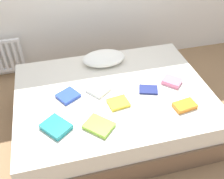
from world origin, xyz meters
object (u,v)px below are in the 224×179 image
textbook_teal (56,127)px  textbook_orange (185,106)px  pillow (104,58)px  textbook_navy (148,90)px  radiator (1,57)px  bed (113,109)px  textbook_lime (99,126)px  textbook_yellow (118,103)px  textbook_white (98,90)px  textbook_pink (172,81)px  textbook_blue (68,96)px

textbook_teal → textbook_orange: 1.20m
textbook_orange → pillow: bearing=114.0°
textbook_navy → textbook_teal: (-0.96, -0.28, 0.01)m
radiator → bed: bearing=-44.7°
textbook_lime → bed: bearing=106.5°
bed → textbook_yellow: 0.33m
textbook_white → textbook_orange: bearing=-67.3°
textbook_teal → radiator: bearing=163.5°
radiator → pillow: 1.43m
textbook_navy → textbook_pink: textbook_pink is taller
textbook_pink → textbook_orange: bearing=-50.6°
textbook_white → textbook_lime: 0.49m
bed → textbook_yellow: bearing=-90.0°
textbook_yellow → textbook_blue: bearing=146.2°
bed → textbook_teal: size_ratio=8.53×
bed → textbook_teal: 0.76m
bed → textbook_pink: 0.69m
radiator → textbook_navy: size_ratio=2.98×
textbook_blue → textbook_lime: (0.21, -0.46, 0.00)m
textbook_navy → bed: bearing=-173.9°
bed → textbook_navy: bearing=-12.6°
textbook_blue → textbook_teal: bearing=-142.0°
pillow → textbook_yellow: bearing=-91.6°
textbook_white → textbook_pink: size_ratio=1.01×
textbook_navy → textbook_teal: size_ratio=0.80×
radiator → textbook_white: size_ratio=2.99×
textbook_blue → textbook_yellow: textbook_blue is taller
textbook_navy → textbook_blue: (-0.81, 0.10, 0.01)m
pillow → textbook_orange: pillow is taller
radiator → textbook_pink: 2.22m
textbook_white → textbook_orange: size_ratio=0.90×
textbook_navy → textbook_yellow: (-0.35, -0.12, 0.00)m
textbook_teal → textbook_pink: bearing=67.3°
textbook_yellow → textbook_white: bearing=113.9°
textbook_blue → textbook_lime: textbook_lime is taller
textbook_navy → textbook_white: textbook_white is taller
pillow → textbook_lime: size_ratio=2.06×
bed → textbook_pink: bearing=-2.7°
bed → textbook_yellow: size_ratio=10.57×
textbook_orange → textbook_white: bearing=141.3°
textbook_pink → textbook_navy: bearing=-125.1°
pillow → textbook_yellow: (-0.02, -0.71, -0.05)m
radiator → textbook_navy: (1.56, -1.28, 0.16)m
textbook_orange → textbook_lime: textbook_orange is taller
pillow → textbook_white: size_ratio=2.62×
textbook_teal → textbook_lime: bearing=40.2°
textbook_lime → textbook_teal: bearing=-146.7°
textbook_yellow → textbook_teal: (-0.61, -0.16, 0.01)m
bed → textbook_teal: textbook_teal is taller
textbook_pink → bed: bearing=-137.8°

